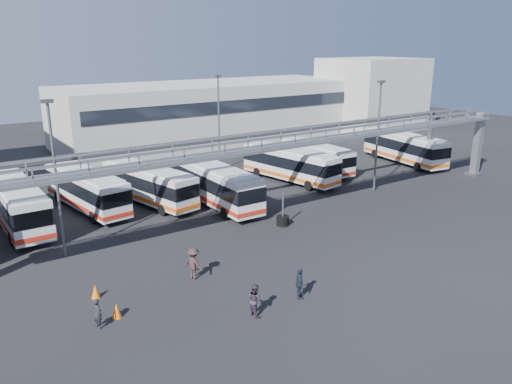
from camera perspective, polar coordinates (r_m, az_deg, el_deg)
ground at (r=35.64m, az=8.45°, el=-5.65°), size 140.00×140.00×0.00m
gantry at (r=38.30m, az=2.83°, el=4.73°), size 51.40×5.15×7.10m
warehouse at (r=71.60m, az=-5.22°, el=9.13°), size 42.00×14.00×8.00m
building_right at (r=82.92m, az=13.05°, el=10.87°), size 14.00×12.00×11.00m
light_pole_left at (r=33.51m, az=-21.93°, el=2.14°), size 0.70×0.35×10.21m
light_pole_mid at (r=47.13m, az=13.76°, el=6.84°), size 0.70×0.35×10.21m
light_pole_back at (r=53.67m, az=-4.28°, el=8.45°), size 0.70×0.35×10.21m
bus_1 at (r=41.52m, az=-25.67°, el=-1.08°), size 2.84×11.57×3.50m
bus_2 at (r=43.65m, az=-18.83°, el=0.39°), size 3.99×11.19×3.33m
bus_3 at (r=43.89m, az=-12.18°, el=0.97°), size 4.65×11.06×3.27m
bus_4 at (r=42.57m, az=-4.70°, el=0.98°), size 2.78×11.53×3.50m
bus_6 at (r=49.91m, az=3.90°, el=3.27°), size 4.27×11.24×3.33m
bus_7 at (r=54.19m, az=6.85°, el=4.09°), size 2.49×10.00×3.02m
bus_9 at (r=59.88m, az=16.59°, el=4.95°), size 4.26×11.59×3.44m
pedestrian_a at (r=26.26m, az=-17.64°, el=-13.06°), size 0.50×0.65×1.57m
pedestrian_b at (r=26.05m, az=-0.11°, el=-12.23°), size 0.68×0.86×1.74m
pedestrian_c at (r=29.91m, az=-7.14°, el=-8.12°), size 1.15×1.44×1.94m
pedestrian_d at (r=27.70m, az=5.01°, el=-10.40°), size 0.83×1.11×1.76m
cone_left at (r=27.04m, az=-15.62°, el=-12.91°), size 0.59×0.59×0.79m
cone_right at (r=29.24m, az=-17.87°, el=-10.74°), size 0.52×0.52×0.78m
tire_stack at (r=38.21m, az=3.07°, el=-3.18°), size 0.95×0.95×2.73m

